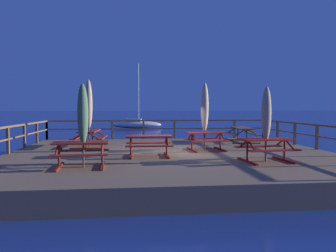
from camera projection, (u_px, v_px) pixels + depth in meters
ground_plane at (170, 168)px, 13.15m from camera, size 600.00×600.00×0.00m
wooden_deck at (170, 160)px, 13.13m from camera, size 12.88×11.63×0.66m
railing_waterside_far at (159, 126)px, 18.69m from camera, size 12.68×0.10×1.09m
railing_side_left at (8, 135)px, 12.39m from camera, size 0.10×11.43×1.09m
railing_side_right at (317, 132)px, 13.75m from camera, size 0.10×11.43×1.09m
picnic_table_front_right at (90, 135)px, 14.70m from camera, size 1.47×2.12×0.78m
picnic_table_mid_right at (206, 137)px, 13.54m from camera, size 1.74×1.55×0.78m
picnic_table_front_left at (266, 145)px, 10.68m from camera, size 1.83×1.56×0.78m
picnic_table_mid_centre at (81, 149)px, 9.64m from camera, size 1.70×1.49×0.78m
picnic_table_back_right at (242, 131)px, 16.84m from camera, size 1.56×2.20×0.78m
picnic_table_mid_left at (149, 141)px, 11.84m from camera, size 1.69×1.42×0.78m
patio_umbrella_tall_mid_right at (89, 104)px, 14.63m from camera, size 0.32×0.32×3.05m
patio_umbrella_short_back at (205, 107)px, 13.52m from camera, size 0.32×0.32×2.83m
patio_umbrella_tall_mid_left at (266, 114)px, 10.61m from camera, size 0.32×0.32×2.49m
patio_umbrella_short_front at (83, 114)px, 9.56m from camera, size 0.32×0.32×2.50m
sailboat_distant at (136, 124)px, 38.86m from camera, size 6.15×2.36×7.72m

